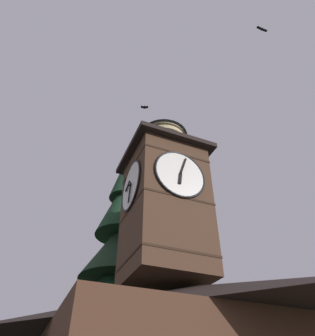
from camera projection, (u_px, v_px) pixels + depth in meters
clock_tower at (164, 195)px, 15.01m from camera, size 4.00×4.00×9.39m
pine_tree_behind at (118, 291)px, 17.24m from camera, size 7.03×7.03×17.05m
moon at (133, 320)px, 46.40m from camera, size 2.39×2.39×2.39m
flying_bird_high at (262, 29)px, 19.71m from camera, size 0.75×0.21×0.11m
flying_bird_low at (145, 107)px, 22.03m from camera, size 0.55×0.36×0.15m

